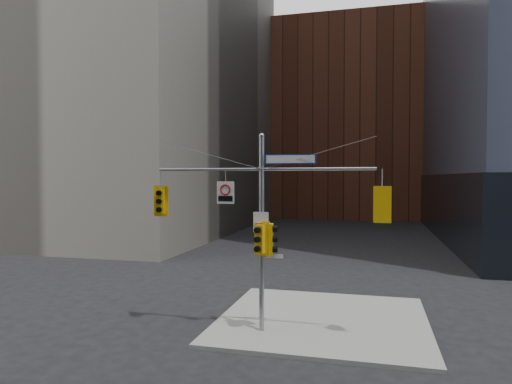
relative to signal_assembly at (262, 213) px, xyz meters
The scene contains 13 objects.
ground 4.85m from the signal_assembly, 90.00° to the right, with size 160.00×160.00×0.00m, color black.
sidewalk_corner 5.18m from the signal_assembly, 45.10° to the left, with size 8.00×8.00×0.15m, color gray.
brick_midrise 56.82m from the signal_assembly, 90.00° to the left, with size 26.00×20.00×28.00m, color brown.
signal_assembly is the anchor object (origin of this frame).
traffic_light_west_arm 4.02m from the signal_assembly, behind, with size 0.56×0.51×1.18m.
traffic_light_east_arm 4.20m from the signal_assembly, ahead, with size 0.59×0.48×1.23m.
traffic_light_pole_side 0.98m from the signal_assembly, ahead, with size 0.45×0.38×1.12m.
traffic_light_pole_front 0.94m from the signal_assembly, 89.69° to the right, with size 0.58×0.54×1.24m.
street_sign_blade 2.20m from the signal_assembly, ahead, with size 1.81×0.27×0.35m.
regulatory_sign_arm 1.56m from the signal_assembly, behind, with size 0.66×0.07×0.83m.
regulatory_sign_pole 0.34m from the signal_assembly, 90.00° to the right, with size 0.55×0.09×0.72m.
street_blade_ew 1.60m from the signal_assembly, ahead, with size 0.69×0.09×0.14m.
street_blade_ns 1.67m from the signal_assembly, 90.00° to the left, with size 0.14×0.84×0.17m.
Camera 1 is at (3.91, -13.93, 5.69)m, focal length 32.00 mm.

